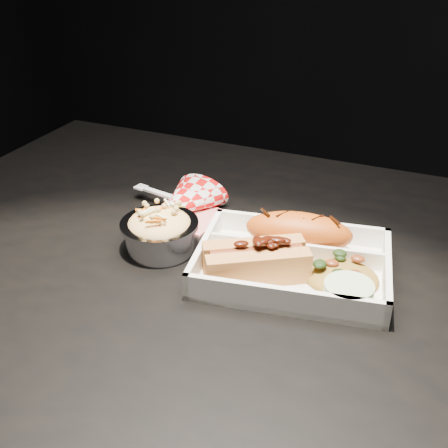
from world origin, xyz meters
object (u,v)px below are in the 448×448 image
Objects in this scene: food_tray at (292,267)px; foil_coleslaw_cup at (160,230)px; dining_table at (258,314)px; fried_pastry at (299,231)px; napkin_fork at (183,203)px; hotdog at (256,259)px.

food_tray is 2.50× the size of foil_coleslaw_cup.
foil_coleslaw_cup reaches higher than dining_table.
dining_table is 7.99× the size of fried_pastry.
food_tray is at bearing 4.42° from foil_coleslaw_cup.
fried_pastry is at bearing 20.77° from foil_coleslaw_cup.
foil_coleslaw_cup reaches higher than napkin_fork.
food_tray is 0.06m from fried_pastry.
food_tray is 1.91× the size of hotdog.
fried_pastry is (0.04, 0.05, 0.12)m from dining_table.
napkin_fork reaches higher than fried_pastry.
food_tray is at bearing 8.34° from hotdog.
napkin_fork is (-0.20, 0.04, -0.02)m from fried_pastry.
foil_coleslaw_cup is (-0.15, 0.02, -0.00)m from hotdog.
food_tray is 1.84× the size of fried_pastry.
napkin_fork is at bearing 100.03° from foil_coleslaw_cup.
fried_pastry reaches higher than dining_table.
hotdog reaches higher than food_tray.
dining_table is 0.19m from foil_coleslaw_cup.
foil_coleslaw_cup reaches higher than food_tray.
foil_coleslaw_cup reaches higher than hotdog.
foil_coleslaw_cup is at bearing 141.03° from hotdog.
napkin_fork is at bearing 167.74° from fried_pastry.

